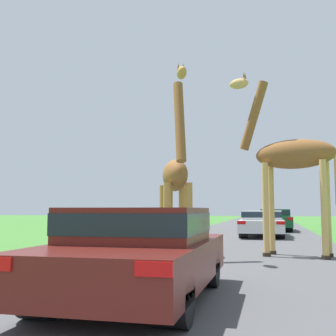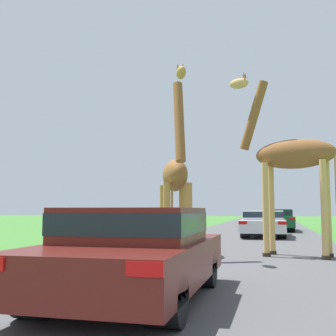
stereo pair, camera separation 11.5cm
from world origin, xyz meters
The scene contains 6 objects.
road centered at (0.00, 30.00, 0.00)m, with size 6.69×120.00×0.00m.
giraffe_near_road centered at (-1.48, 11.90, 2.12)m, with size 1.37×2.86×4.99m.
giraffe_companion centered at (1.65, 11.98, 2.57)m, with size 2.87×1.21×5.15m.
car_lead_maroon centered at (-0.70, 5.97, 0.67)m, with size 1.92×4.04×1.25m.
car_queue_right centered at (0.73, 20.15, 0.64)m, with size 1.89×4.62×1.18m.
car_queue_left centered at (1.37, 25.55, 0.68)m, with size 1.79×4.62×1.23m.
Camera 2 is at (1.20, 0.38, 1.23)m, focal length 45.00 mm.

